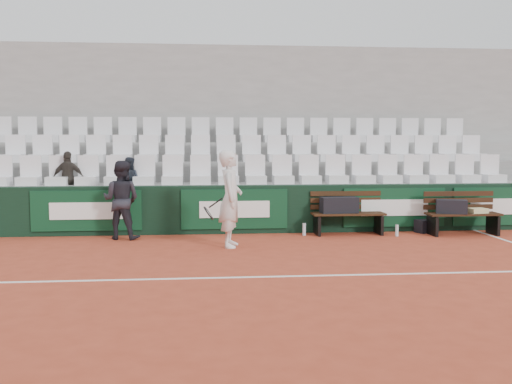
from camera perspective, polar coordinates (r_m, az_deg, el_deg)
The scene contains 22 objects.
ground at distance 8.15m, azimuth 0.72°, elevation -8.51°, with size 80.00×80.00×0.00m, color #AD4027.
court_baseline at distance 8.15m, azimuth 0.72°, elevation -8.48°, with size 18.00×0.06×0.01m, color white.
back_barrier at distance 11.99m, azimuth -0.92°, elevation -1.72°, with size 18.00×0.34×1.00m.
grandstand_tier_front at distance 12.61m, azimuth -1.45°, elevation -1.39°, with size 18.00×0.95×1.00m, color gray.
grandstand_tier_mid at distance 13.53m, azimuth -1.71°, elevation 0.00°, with size 18.00×0.95×1.45m, color gray.
grandstand_tier_back at distance 14.46m, azimuth -1.95°, elevation 1.22°, with size 18.00×0.95×1.90m, color #999997.
grandstand_rear_wall at distance 15.06m, azimuth -2.10°, elevation 6.13°, with size 18.00×0.30×4.40m, color #989896.
seat_row_front at distance 12.37m, azimuth -1.40°, elevation 2.27°, with size 11.90×0.44×0.63m, color white.
seat_row_mid at distance 13.31m, azimuth -1.68°, elevation 4.40°, with size 11.90×0.44×0.63m, color silver.
seat_row_back at distance 14.26m, azimuth -1.92°, elevation 6.25°, with size 11.90×0.44×0.63m, color silver.
bench_left at distance 11.95m, azimuth 9.19°, elevation -3.13°, with size 1.50×0.56×0.45m, color #371F10.
bench_right at distance 12.51m, azimuth 19.98°, elevation -3.01°, with size 1.50×0.56×0.45m, color #321B0F.
sports_bag_left at distance 11.88m, azimuth 8.30°, elevation -1.29°, with size 0.76×0.32×0.32m, color black.
sports_bag_right at distance 12.33m, azimuth 18.96°, elevation -1.39°, with size 0.60×0.28×0.28m, color black.
towel at distance 12.59m, azimuth 21.28°, elevation -1.74°, with size 0.35×0.26×0.10m, color #D1C787.
sports_bag_ground at distance 12.60m, azimuth 16.67°, elevation -3.27°, with size 0.45×0.27×0.27m, color black.
water_bottle_near at distance 11.72m, azimuth 4.84°, elevation -3.73°, with size 0.07×0.07×0.25m, color silver.
water_bottle_far at distance 11.92m, azimuth 13.91°, elevation -3.76°, with size 0.07×0.07×0.24m, color silver.
tennis_player at distance 10.35m, azimuth -2.58°, elevation -0.67°, with size 0.74×0.69×1.76m.
ball_kid at distance 11.50m, azimuth -13.33°, elevation -0.78°, with size 0.75×0.59×1.55m, color black.
spectator_b at distance 12.71m, azimuth -18.30°, elevation 3.30°, with size 0.68×0.28×1.16m, color #2E2A25.
spectator_c at distance 12.49m, azimuth -12.63°, elevation 3.11°, with size 0.50×0.39×1.04m, color #202630.
Camera 1 is at (-0.82, -7.88, 1.90)m, focal length 40.00 mm.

